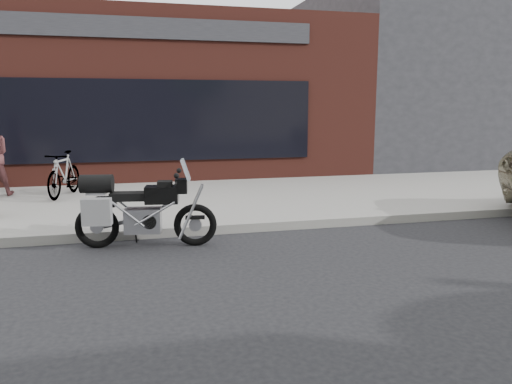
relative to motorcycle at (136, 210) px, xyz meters
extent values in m
plane|color=black|center=(1.56, -3.57, -0.56)|extent=(120.00, 120.00, 0.00)
cube|color=gray|center=(1.56, 3.43, -0.49)|extent=(44.00, 6.00, 0.15)
cube|color=#58241C|center=(-0.44, 10.43, 1.69)|extent=(14.00, 10.00, 4.50)
cube|color=black|center=(-0.44, 5.40, 1.14)|extent=(10.00, 0.08, 2.00)
cube|color=#26262B|center=(-0.44, 5.40, 3.34)|extent=(10.00, 0.08, 0.50)
cube|color=#26262B|center=(11.56, 10.43, 2.44)|extent=(10.00, 10.00, 6.00)
torus|color=black|center=(-0.56, 0.11, -0.25)|extent=(0.64, 0.20, 0.63)
torus|color=black|center=(0.84, -0.11, -0.25)|extent=(0.64, 0.20, 0.63)
cube|color=#B7B7BC|center=(0.09, 0.01, -0.16)|extent=(0.56, 0.36, 0.36)
cube|color=black|center=(0.37, -0.04, 0.22)|extent=(0.52, 0.37, 0.25)
cube|color=black|center=(-0.10, 0.04, 0.20)|extent=(0.56, 0.34, 0.11)
cube|color=black|center=(-0.42, 0.09, 0.12)|extent=(0.31, 0.25, 0.13)
cube|color=black|center=(0.65, -0.08, 0.34)|extent=(0.20, 0.25, 0.21)
cube|color=silver|center=(0.72, -0.09, 0.58)|extent=(0.18, 0.30, 0.32)
cylinder|color=black|center=(0.59, -0.07, 0.41)|extent=(0.13, 0.66, 0.03)
cube|color=#B7B7BC|center=(-0.54, 0.11, 0.25)|extent=(0.31, 0.32, 0.03)
cube|color=slate|center=(-0.54, -0.14, 0.03)|extent=(0.42, 0.23, 0.38)
cylinder|color=black|center=(-0.54, 0.11, 0.39)|extent=(0.49, 0.33, 0.27)
cylinder|color=#B7B7BC|center=(-0.26, 0.22, -0.23)|extent=(0.53, 0.16, 0.18)
imported|color=gray|center=(-1.44, 3.84, 0.07)|extent=(0.88, 1.66, 0.96)
camera|label=1|loc=(-0.03, -7.29, 1.48)|focal=35.00mm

